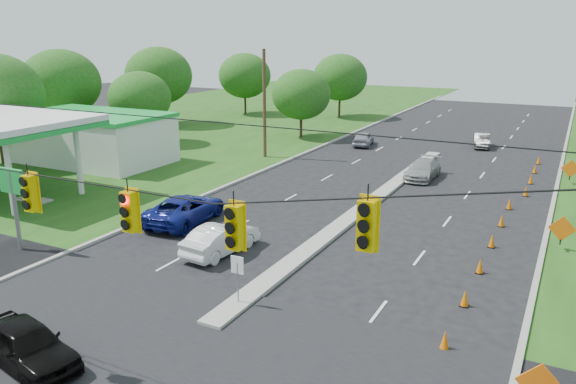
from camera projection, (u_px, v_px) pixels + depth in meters
The scene contains 32 objects.
grass_left at pixel (25, 159), 47.05m from camera, with size 40.00×160.00×0.06m, color #1E4714.
curb_left at pixel (290, 160), 46.76m from camera, with size 0.25×110.00×0.16m, color gray.
curb_right at pixel (556, 190), 37.81m from camera, with size 0.25×110.00×0.16m, color gray.
median at pixel (369, 205), 34.60m from camera, with size 1.00×34.00×0.18m, color gray.
median_sign at pixel (237, 271), 21.39m from camera, with size 0.55×0.06×2.05m.
signal_span at pixel (87, 243), 14.48m from camera, with size 25.60×0.32×9.00m.
utility_pole_far_left at pixel (264, 104), 46.60m from camera, with size 0.28×0.28×9.00m, color #422D1C.
gas_station at pixel (79, 135), 43.74m from camera, with size 18.40×19.70×5.20m.
cone_1 at pixel (445, 340), 18.66m from camera, with size 0.32×0.32×0.70m, color #D96306.
cone_2 at pixel (465, 298), 21.65m from camera, with size 0.32×0.32×0.70m, color #D96306.
cone_3 at pixel (480, 266), 24.64m from camera, with size 0.32×0.32×0.70m, color #D96306.
cone_4 at pixel (492, 241), 27.63m from camera, with size 0.32×0.32×0.70m, color #D96306.
cone_5 at pixel (502, 220), 30.62m from camera, with size 0.32×0.32×0.70m, color #D96306.
cone_6 at pixel (509, 204), 33.61m from camera, with size 0.32×0.32×0.70m, color #D96306.
cone_7 at pixel (526, 191), 36.33m from camera, with size 0.32×0.32×0.70m, color #D96306.
cone_8 at pixel (531, 179), 39.32m from camera, with size 0.32×0.32×0.70m, color #D96306.
cone_9 at pixel (535, 169), 42.31m from camera, with size 0.32×0.32×0.70m, color #D96306.
cone_10 at pixel (539, 160), 45.29m from camera, with size 0.32×0.32×0.70m, color #D96306.
work_sign_1 at pixel (562, 230), 26.95m from camera, with size 1.27×0.58×1.37m.
work_sign_2 at pixel (571, 170), 38.91m from camera, with size 1.27×0.58×1.37m.
tree_2 at pixel (140, 98), 52.63m from camera, with size 5.88×5.88×6.86m.
tree_3 at pixel (159, 76), 63.50m from camera, with size 7.56×7.56×8.82m.
tree_4 at pixel (245, 76), 72.14m from camera, with size 6.72×6.72×7.84m.
tree_5 at pixel (301, 94), 55.85m from camera, with size 5.88×5.88×6.86m.
tree_6 at pixel (340, 77), 69.38m from camera, with size 6.72×6.72×7.84m.
tree_14 at pixel (61, 83), 54.14m from camera, with size 7.56×7.56×8.82m.
black_sedan at pixel (27, 345), 17.69m from camera, with size 1.72×4.28×1.46m, color black.
white_sedan at pixel (221, 239), 26.83m from camera, with size 1.53×4.38×1.44m, color white.
blue_pickup at pixel (185, 209), 31.20m from camera, with size 2.59×5.61×1.56m, color navy.
silver_car_far at pixel (423, 169), 40.71m from camera, with size 1.90×4.68×1.36m, color gray.
silver_car_oncoming at pixel (363, 139), 52.70m from camera, with size 1.59×3.96×1.35m, color #8F909D.
dark_car_receding at pixel (481, 140), 51.96m from camera, with size 1.35×3.86×1.27m, color #2A2A2A.
Camera 1 is at (10.82, -10.65, 10.19)m, focal length 35.00 mm.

